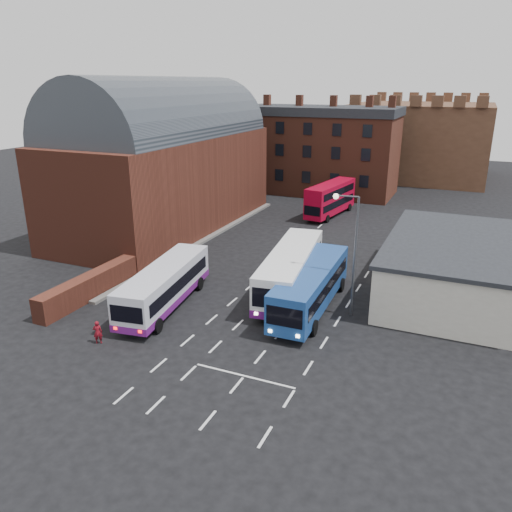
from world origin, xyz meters
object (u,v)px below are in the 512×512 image
at_px(street_lamp, 351,245).
at_px(pedestrian_beige, 117,320).
at_px(bus_white_outbound, 165,283).
at_px(pedestrian_red, 98,332).
at_px(bus_white_inbound, 291,268).
at_px(bus_red_double, 330,199).
at_px(bus_blue, 311,285).

xyz_separation_m(street_lamp, pedestrian_beige, (-13.23, -8.28, -4.48)).
height_order(bus_white_outbound, pedestrian_red, bus_white_outbound).
bearing_deg(bus_white_inbound, bus_white_outbound, 31.18).
bearing_deg(pedestrian_red, bus_red_double, -128.21).
height_order(bus_blue, pedestrian_red, bus_blue).
xyz_separation_m(bus_white_inbound, bus_blue, (2.35, -2.25, -0.14)).
height_order(bus_red_double, pedestrian_red, bus_red_double).
relative_size(bus_white_outbound, bus_red_double, 1.11).
xyz_separation_m(bus_blue, bus_red_double, (-5.98, 26.36, 0.24)).
xyz_separation_m(bus_blue, pedestrian_beige, (-10.60, -8.14, -1.17)).
bearing_deg(pedestrian_beige, bus_white_inbound, -145.54).
bearing_deg(bus_blue, bus_white_outbound, 19.39).
xyz_separation_m(bus_white_inbound, pedestrian_beige, (-8.25, -10.39, -1.30)).
relative_size(street_lamp, pedestrian_beige, 6.18).
height_order(pedestrian_red, pedestrian_beige, pedestrian_red).
distance_m(bus_red_double, street_lamp, 27.77).
relative_size(bus_white_outbound, street_lamp, 1.31).
distance_m(bus_white_outbound, bus_red_double, 30.32).
xyz_separation_m(bus_white_inbound, street_lamp, (4.97, -2.11, 3.17)).
relative_size(bus_white_inbound, street_lamp, 1.48).
bearing_deg(bus_white_outbound, bus_blue, 12.42).
relative_size(bus_white_inbound, pedestrian_beige, 9.13).
relative_size(bus_red_double, pedestrian_red, 6.64).
distance_m(pedestrian_red, pedestrian_beige, 1.93).
height_order(bus_blue, street_lamp, street_lamp).
height_order(street_lamp, pedestrian_red, street_lamp).
distance_m(bus_white_outbound, street_lamp, 13.43).
height_order(street_lamp, pedestrian_beige, street_lamp).
bearing_deg(street_lamp, bus_white_inbound, 156.96).
height_order(bus_white_outbound, bus_red_double, bus_red_double).
bearing_deg(bus_blue, pedestrian_beige, 36.04).
relative_size(bus_red_double, pedestrian_beige, 7.28).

